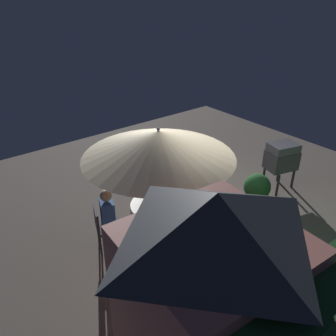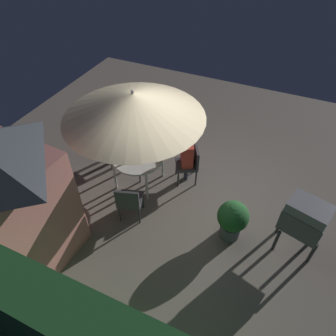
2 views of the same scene
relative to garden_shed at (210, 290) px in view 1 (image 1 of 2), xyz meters
name	(u,v)px [view 1 (image 1 of 2)]	position (x,y,z in m)	size (l,w,h in m)	color
ground_plane	(199,215)	(-2.22, -2.51, -1.37)	(11.00, 11.00, 0.00)	#6B6056
garden_shed	(210,290)	(0.00, 0.00, 0.00)	(2.02, 1.93, 2.68)	#B26B60
patio_table	(159,207)	(-1.12, -2.48, -0.67)	(1.11, 1.11, 0.77)	white
patio_umbrella	(159,144)	(-1.12, -2.48, 0.66)	(2.74, 2.74, 2.33)	#4C4C51
bbq_grill	(282,157)	(-4.53, -2.15, -0.52)	(0.81, 0.67, 1.20)	#47474C
chair_near_shed	(180,187)	(-2.12, -3.03, -0.85)	(0.63, 0.63, 0.90)	#38383D
chair_far_side	(104,225)	(-0.12, -2.86, -0.85)	(0.60, 0.59, 0.90)	#38383D
chair_toward_hedge	(206,233)	(-1.44, -1.51, -0.85)	(0.58, 0.58, 0.90)	#38383D
potted_plant_by_shed	(257,190)	(-3.38, -1.92, -0.88)	(0.59, 0.59, 0.86)	#4C4C51
person_in_red	(179,178)	(-2.04, -2.99, -0.58)	(0.37, 0.41, 1.26)	#CC3D33
person_in_blue	(108,212)	(-0.20, -2.83, -0.58)	(0.34, 0.40, 1.26)	#3866B2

